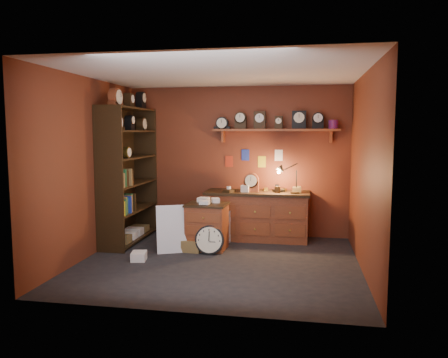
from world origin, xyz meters
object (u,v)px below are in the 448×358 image
Objects in this scene: shelving_unit at (127,169)px; big_round_clock at (210,240)px; low_cabinet at (207,224)px; workbench at (257,213)px.

shelving_unit reaches higher than big_round_clock.
shelving_unit is at bearing 171.56° from low_cabinet.
workbench reaches higher than big_round_clock.
low_cabinet reaches higher than big_round_clock.
big_round_clock is at bearing -120.56° from workbench.
shelving_unit reaches higher than low_cabinet.
workbench is 1.07m from low_cabinet.
shelving_unit is at bearing 160.05° from big_round_clock.
shelving_unit reaches higher than workbench.
workbench is 1.26m from big_round_clock.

